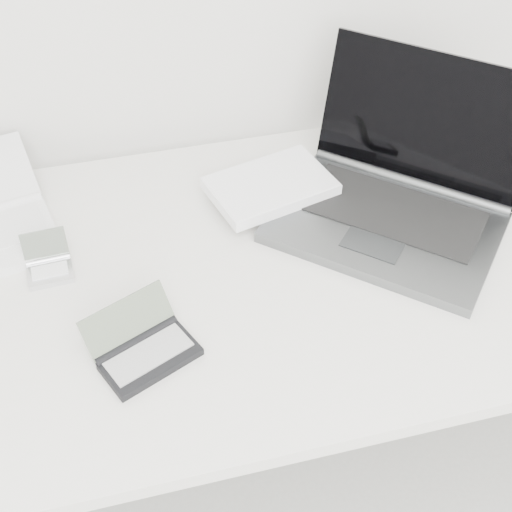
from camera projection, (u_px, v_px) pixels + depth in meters
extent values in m
cube|color=white|center=(266.00, 267.00, 1.35)|extent=(1.60, 0.80, 0.03)
cylinder|color=silver|center=(493.00, 226.00, 1.98)|extent=(0.04, 0.04, 0.70)
cube|color=#5B5D60|center=(385.00, 227.00, 1.39)|extent=(0.51, 0.50, 0.02)
cube|color=black|center=(393.00, 210.00, 1.41)|extent=(0.37, 0.35, 0.00)
cube|color=black|center=(426.00, 119.00, 1.41)|extent=(0.37, 0.34, 0.26)
cylinder|color=#5B5D60|center=(410.00, 182.00, 1.48)|extent=(0.33, 0.30, 0.02)
cube|color=#323537|center=(373.00, 243.00, 1.35)|extent=(0.13, 0.13, 0.00)
cube|color=white|center=(270.00, 186.00, 1.45)|extent=(0.27, 0.22, 0.03)
cube|color=white|center=(271.00, 181.00, 1.44)|extent=(0.27, 0.21, 0.00)
cube|color=silver|center=(50.00, 273.00, 1.31)|extent=(0.08, 0.07, 0.01)
cube|color=white|center=(50.00, 271.00, 1.31)|extent=(0.07, 0.04, 0.00)
cube|color=gray|center=(45.00, 245.00, 1.32)|extent=(0.08, 0.03, 0.06)
cylinder|color=silver|center=(48.00, 260.00, 1.33)|extent=(0.08, 0.02, 0.01)
cube|color=black|center=(151.00, 359.00, 1.17)|extent=(0.18, 0.14, 0.01)
cube|color=gray|center=(149.00, 354.00, 1.16)|extent=(0.15, 0.11, 0.00)
cube|color=#606B58|center=(127.00, 320.00, 1.18)|extent=(0.16, 0.10, 0.06)
cylinder|color=black|center=(137.00, 341.00, 1.19)|extent=(0.15, 0.08, 0.02)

